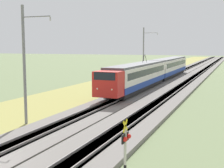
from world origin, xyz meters
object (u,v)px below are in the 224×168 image
passenger_train (157,70)px  crossing_signal_far (125,151)px  catenary_mast_near (25,65)px  catenary_mast_mid (144,54)px

passenger_train → crossing_signal_far: passenger_train is taller
passenger_train → catenary_mast_near: 30.25m
passenger_train → catenary_mast_near: catenary_mast_near is taller
catenary_mast_near → catenary_mast_mid: bearing=0.0°
catenary_mast_near → catenary_mast_mid: (32.19, 0.00, 0.04)m
catenary_mast_near → passenger_train: bearing=-5.4°
passenger_train → crossing_signal_far: (-38.19, -8.14, -0.32)m
crossing_signal_far → catenary_mast_near: catenary_mast_near is taller
passenger_train → catenary_mast_mid: bearing=-127.4°
crossing_signal_far → catenary_mast_mid: bearing=105.2°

